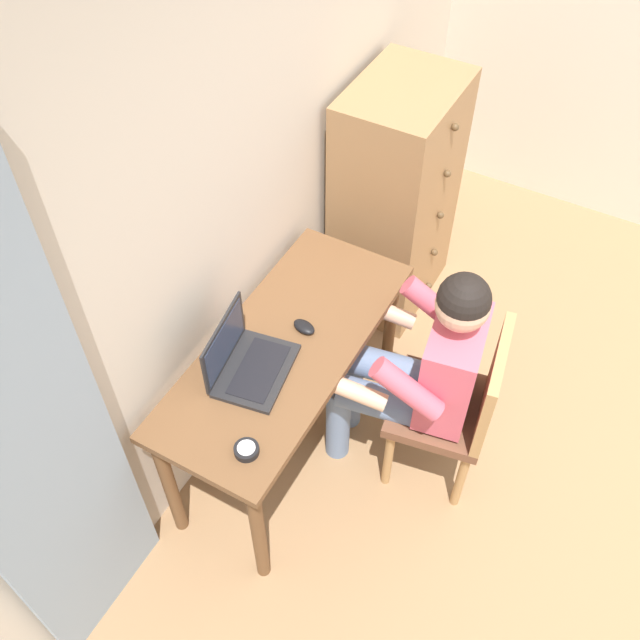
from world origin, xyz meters
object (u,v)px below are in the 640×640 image
person_seated (420,365)px  laptop (245,361)px  desk_clock (247,450)px  dresser (396,200)px  computer_mouse (304,327)px  desk (287,362)px  chair (458,404)px

person_seated → laptop: size_ratio=3.17×
laptop → desk_clock: (-0.31, -0.20, -0.04)m
desk_clock → dresser: bearing=6.3°
laptop → desk_clock: laptop is taller
dresser → laptop: 1.35m
computer_mouse → dresser: bearing=16.4°
desk_clock → desk: bearing=15.1°
desk → desk_clock: (-0.49, -0.13, 0.13)m
laptop → desk_clock: bearing=-146.9°
laptop → computer_mouse: bearing=-18.6°
desk → desk_clock: desk_clock is taller
chair → desk_clock: bearing=143.6°
dresser → desk_clock: 1.66m
desk → chair: (0.25, -0.67, -0.14)m
desk_clock → computer_mouse: bearing=10.2°
person_seated → desk_clock: size_ratio=13.30×
chair → laptop: (-0.43, 0.74, 0.30)m
chair → person_seated: 0.26m
laptop → desk: bearing=-20.9°
desk → person_seated: 0.54m
dresser → laptop: size_ratio=3.34×
laptop → dresser: bearing=-0.9°
person_seated → computer_mouse: size_ratio=11.97×
chair → laptop: laptop is taller
person_seated → desk_clock: bearing=152.9°
desk → laptop: laptop is taller
person_seated → desk_clock: (-0.71, 0.36, 0.09)m
desk → person_seated: person_seated is taller
dresser → chair: bearing=-141.6°
chair → person_seated: (-0.03, 0.18, 0.18)m
dresser → desk: bearing=-177.6°
dresser → chair: dresser is taller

